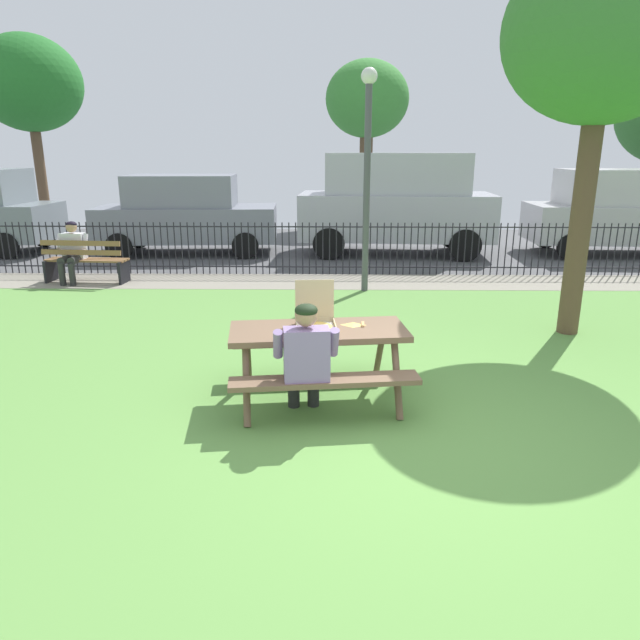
{
  "coord_description": "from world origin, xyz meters",
  "views": [
    {
      "loc": [
        -0.76,
        -4.67,
        2.52
      ],
      "look_at": [
        -0.87,
        1.33,
        0.75
      ],
      "focal_mm": 32.41,
      "sensor_mm": 36.0,
      "label": 1
    }
  ],
  "objects_px": {
    "far_tree_midleft": "(367,101)",
    "park_bench_left": "(86,262)",
    "picnic_table_foreground": "(318,345)",
    "lamp_post_walkway": "(367,159)",
    "parked_car_center": "(396,201)",
    "parked_car_right": "(626,210)",
    "adult_at_table": "(306,356)",
    "person_on_park_bench": "(72,249)",
    "parked_car_left": "(186,213)",
    "pizza_box_open": "(315,318)",
    "tree_near_table": "(604,34)",
    "pizza_slice_on_table": "(355,324)",
    "far_tree_left": "(29,84)"
  },
  "relations": [
    {
      "from": "far_tree_midleft",
      "to": "park_bench_left",
      "type": "bearing_deg",
      "value": -123.35
    },
    {
      "from": "picnic_table_foreground",
      "to": "lamp_post_walkway",
      "type": "bearing_deg",
      "value": 81.14
    },
    {
      "from": "parked_car_center",
      "to": "parked_car_right",
      "type": "relative_size",
      "value": 1.03
    },
    {
      "from": "adult_at_table",
      "to": "far_tree_midleft",
      "type": "height_order",
      "value": "far_tree_midleft"
    },
    {
      "from": "person_on_park_bench",
      "to": "parked_car_left",
      "type": "bearing_deg",
      "value": 66.81
    },
    {
      "from": "picnic_table_foreground",
      "to": "parked_car_left",
      "type": "distance_m",
      "value": 9.58
    },
    {
      "from": "picnic_table_foreground",
      "to": "lamp_post_walkway",
      "type": "distance_m",
      "value": 5.27
    },
    {
      "from": "pizza_box_open",
      "to": "parked_car_right",
      "type": "relative_size",
      "value": 0.1
    },
    {
      "from": "lamp_post_walkway",
      "to": "parked_car_left",
      "type": "distance_m",
      "value": 6.01
    },
    {
      "from": "adult_at_table",
      "to": "parked_car_left",
      "type": "xyz_separation_m",
      "value": [
        -3.38,
        9.43,
        0.35
      ]
    },
    {
      "from": "parked_car_center",
      "to": "tree_near_table",
      "type": "bearing_deg",
      "value": -74.6
    },
    {
      "from": "park_bench_left",
      "to": "parked_car_right",
      "type": "bearing_deg",
      "value": 15.72
    },
    {
      "from": "lamp_post_walkway",
      "to": "pizza_box_open",
      "type": "bearing_deg",
      "value": -99.33
    },
    {
      "from": "parked_car_right",
      "to": "far_tree_midleft",
      "type": "bearing_deg",
      "value": 136.86
    },
    {
      "from": "adult_at_table",
      "to": "far_tree_midleft",
      "type": "bearing_deg",
      "value": 84.64
    },
    {
      "from": "park_bench_left",
      "to": "adult_at_table",
      "type": "bearing_deg",
      "value": -52.66
    },
    {
      "from": "person_on_park_bench",
      "to": "tree_near_table",
      "type": "height_order",
      "value": "tree_near_table"
    },
    {
      "from": "pizza_box_open",
      "to": "parked_car_left",
      "type": "xyz_separation_m",
      "value": [
        -3.46,
        8.84,
        0.15
      ]
    },
    {
      "from": "pizza_slice_on_table",
      "to": "parked_car_right",
      "type": "bearing_deg",
      "value": 51.29
    },
    {
      "from": "tree_near_table",
      "to": "far_tree_midleft",
      "type": "height_order",
      "value": "far_tree_midleft"
    },
    {
      "from": "picnic_table_foreground",
      "to": "parked_car_left",
      "type": "relative_size",
      "value": 0.44
    },
    {
      "from": "adult_at_table",
      "to": "parked_car_right",
      "type": "relative_size",
      "value": 0.25
    },
    {
      "from": "adult_at_table",
      "to": "parked_car_center",
      "type": "relative_size",
      "value": 0.25
    },
    {
      "from": "pizza_slice_on_table",
      "to": "person_on_park_bench",
      "type": "relative_size",
      "value": 0.19
    },
    {
      "from": "lamp_post_walkway",
      "to": "far_tree_midleft",
      "type": "distance_m",
      "value": 9.89
    },
    {
      "from": "pizza_slice_on_table",
      "to": "parked_car_center",
      "type": "relative_size",
      "value": 0.05
    },
    {
      "from": "person_on_park_bench",
      "to": "parked_car_center",
      "type": "bearing_deg",
      "value": 26.9
    },
    {
      "from": "picnic_table_foreground",
      "to": "park_bench_left",
      "type": "distance_m",
      "value": 7.23
    },
    {
      "from": "park_bench_left",
      "to": "parked_car_right",
      "type": "distance_m",
      "value": 12.61
    },
    {
      "from": "pizza_box_open",
      "to": "far_tree_midleft",
      "type": "height_order",
      "value": "far_tree_midleft"
    },
    {
      "from": "parked_car_center",
      "to": "far_tree_left",
      "type": "height_order",
      "value": "far_tree_left"
    },
    {
      "from": "pizza_box_open",
      "to": "person_on_park_bench",
      "type": "height_order",
      "value": "pizza_box_open"
    },
    {
      "from": "pizza_box_open",
      "to": "adult_at_table",
      "type": "bearing_deg",
      "value": -97.56
    },
    {
      "from": "parked_car_center",
      "to": "parked_car_right",
      "type": "xyz_separation_m",
      "value": [
        5.68,
        0.0,
        -0.21
      ]
    },
    {
      "from": "parked_car_right",
      "to": "far_tree_left",
      "type": "height_order",
      "value": "far_tree_left"
    },
    {
      "from": "far_tree_left",
      "to": "far_tree_midleft",
      "type": "relative_size",
      "value": 1.15
    },
    {
      "from": "picnic_table_foreground",
      "to": "adult_at_table",
      "type": "xyz_separation_m",
      "value": [
        -0.11,
        -0.52,
        0.06
      ]
    },
    {
      "from": "far_tree_left",
      "to": "far_tree_midleft",
      "type": "xyz_separation_m",
      "value": [
        11.15,
        0.0,
        -0.55
      ]
    },
    {
      "from": "parked_car_left",
      "to": "adult_at_table",
      "type": "bearing_deg",
      "value": -70.25
    },
    {
      "from": "tree_near_table",
      "to": "parked_car_right",
      "type": "bearing_deg",
      "value": 59.33
    },
    {
      "from": "tree_near_table",
      "to": "park_bench_left",
      "type": "bearing_deg",
      "value": 159.22
    },
    {
      "from": "picnic_table_foreground",
      "to": "parked_car_right",
      "type": "distance_m",
      "value": 11.6
    },
    {
      "from": "far_tree_midleft",
      "to": "person_on_park_bench",
      "type": "bearing_deg",
      "value": -124.48
    },
    {
      "from": "lamp_post_walkway",
      "to": "parked_car_left",
      "type": "relative_size",
      "value": 0.86
    },
    {
      "from": "parked_car_right",
      "to": "far_tree_left",
      "type": "bearing_deg",
      "value": 161.66
    },
    {
      "from": "lamp_post_walkway",
      "to": "far_tree_left",
      "type": "bearing_deg",
      "value": 137.45
    },
    {
      "from": "pizza_slice_on_table",
      "to": "parked_car_right",
      "type": "relative_size",
      "value": 0.05
    },
    {
      "from": "pizza_box_open",
      "to": "adult_at_table",
      "type": "height_order",
      "value": "pizza_box_open"
    },
    {
      "from": "far_tree_left",
      "to": "far_tree_midleft",
      "type": "height_order",
      "value": "far_tree_left"
    },
    {
      "from": "far_tree_left",
      "to": "far_tree_midleft",
      "type": "bearing_deg",
      "value": 0.0
    }
  ]
}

